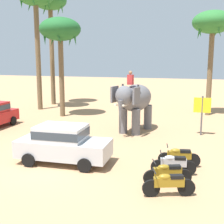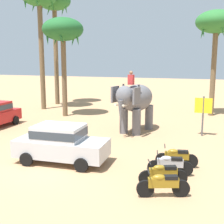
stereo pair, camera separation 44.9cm
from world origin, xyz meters
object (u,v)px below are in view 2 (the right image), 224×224
motorcycle_nearest_camera (163,184)px  signboard_yellow (203,108)px  palm_tree_left_of_road (54,6)px  palm_tree_leaning_seaward (216,25)px  car_sedan_foreground (61,142)px  elephant_with_mahout (135,101)px  palm_tree_far_back (39,1)px  motorcycle_fourth_in_row (177,157)px  palm_tree_near_hut (63,32)px  motorcycle_mid_row (170,164)px  motorcycle_second_in_row (163,174)px

motorcycle_nearest_camera → signboard_yellow: size_ratio=0.72×
palm_tree_left_of_road → palm_tree_leaning_seaward: 15.35m
car_sedan_foreground → elephant_with_mahout: (1.67, 6.53, 1.06)m
palm_tree_far_back → palm_tree_leaning_seaward: bearing=6.9°
car_sedan_foreground → motorcycle_nearest_camera: bearing=-21.1°
car_sedan_foreground → motorcycle_nearest_camera: 5.27m
motorcycle_fourth_in_row → palm_tree_near_hut: size_ratio=0.23×
motorcycle_fourth_in_row → palm_tree_leaning_seaward: 14.60m
motorcycle_mid_row → palm_tree_left_of_road: bearing=132.0°
motorcycle_fourth_in_row → palm_tree_far_back: 19.75m
motorcycle_nearest_camera → palm_tree_leaning_seaward: (1.25, 15.87, 6.73)m
motorcycle_nearest_camera → palm_tree_left_of_road: size_ratio=0.16×
motorcycle_fourth_in_row → palm_tree_near_hut: (-10.05, 8.77, 6.18)m
car_sedan_foreground → palm_tree_near_hut: palm_tree_near_hut is taller
motorcycle_second_in_row → palm_tree_far_back: bearing=135.3°
motorcycle_fourth_in_row → palm_tree_far_back: size_ratio=0.16×
motorcycle_mid_row → motorcycle_fourth_in_row: 1.01m
motorcycle_mid_row → palm_tree_left_of_road: palm_tree_left_of_road is taller
motorcycle_second_in_row → signboard_yellow: size_ratio=0.71×
motorcycle_mid_row → motorcycle_second_in_row: bearing=-94.9°
palm_tree_left_of_road → palm_tree_leaning_seaward: (15.09, -1.38, -2.47)m
palm_tree_left_of_road → palm_tree_far_back: size_ratio=1.01×
motorcycle_second_in_row → motorcycle_mid_row: bearing=85.1°
motorcycle_mid_row → elephant_with_mahout: bearing=116.1°
car_sedan_foreground → motorcycle_fourth_in_row: size_ratio=2.35×
motorcycle_second_in_row → palm_tree_far_back: palm_tree_far_back is taller
motorcycle_mid_row → palm_tree_leaning_seaward: bearing=84.6°
motorcycle_second_in_row → motorcycle_mid_row: size_ratio=0.96×
elephant_with_mahout → palm_tree_far_back: (-10.26, 5.67, 7.56)m
elephant_with_mahout → motorcycle_nearest_camera: bearing=-69.1°
palm_tree_left_of_road → motorcycle_mid_row: bearing=-48.0°
motorcycle_mid_row → palm_tree_far_back: bearing=137.9°
palm_tree_leaning_seaward → signboard_yellow: palm_tree_leaning_seaward is taller
motorcycle_fourth_in_row → elephant_with_mahout: bearing=121.1°
motorcycle_nearest_camera → palm_tree_left_of_road: 23.96m
elephant_with_mahout → motorcycle_second_in_row: elephant_with_mahout is taller
motorcycle_fourth_in_row → motorcycle_nearest_camera: bearing=-91.3°
motorcycle_second_in_row → motorcycle_fourth_in_row: (0.23, 2.08, 0.00)m
motorcycle_nearest_camera → palm_tree_leaning_seaward: size_ratio=0.21×
elephant_with_mahout → motorcycle_fourth_in_row: elephant_with_mahout is taller
motorcycle_fourth_in_row → car_sedan_foreground: bearing=-167.8°
car_sedan_foreground → motorcycle_mid_row: car_sedan_foreground is taller
motorcycle_second_in_row → palm_tree_left_of_road: size_ratio=0.15×
car_sedan_foreground → motorcycle_second_in_row: (4.74, -1.00, -0.46)m
motorcycle_fourth_in_row → signboard_yellow: size_ratio=0.74×
palm_tree_far_back → palm_tree_near_hut: bearing=-34.0°
motorcycle_mid_row → palm_tree_leaning_seaward: size_ratio=0.21×
elephant_with_mahout → signboard_yellow: 4.11m
motorcycle_second_in_row → palm_tree_left_of_road: 23.23m
motorcycle_second_in_row → palm_tree_near_hut: size_ratio=0.22×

